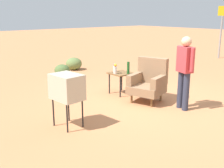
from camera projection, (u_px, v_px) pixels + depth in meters
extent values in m
plane|color=#C17A4C|center=(153.00, 102.00, 6.80)|extent=(60.00, 60.00, 0.00)
cylinder|color=brown|center=(132.00, 98.00, 6.71)|extent=(0.05, 0.05, 0.22)
cylinder|color=brown|center=(152.00, 102.00, 6.43)|extent=(0.05, 0.05, 0.22)
cylinder|color=brown|center=(142.00, 93.00, 7.14)|extent=(0.05, 0.05, 0.22)
cylinder|color=brown|center=(161.00, 97.00, 6.86)|extent=(0.05, 0.05, 0.22)
cube|color=#8C6B4C|center=(147.00, 89.00, 6.73)|extent=(0.95, 0.95, 0.20)
cube|color=#8C6B4C|center=(153.00, 70.00, 6.89)|extent=(0.77, 0.38, 0.64)
cube|color=#8C6B4C|center=(135.00, 78.00, 6.84)|extent=(0.34, 0.69, 0.26)
cube|color=#8C6B4C|center=(159.00, 82.00, 6.51)|extent=(0.34, 0.69, 0.26)
cylinder|color=black|center=(109.00, 84.00, 7.46)|extent=(0.04, 0.04, 0.55)
cylinder|color=black|center=(120.00, 87.00, 7.12)|extent=(0.04, 0.04, 0.55)
cylinder|color=black|center=(122.00, 81.00, 7.73)|extent=(0.04, 0.04, 0.55)
cylinder|color=black|center=(133.00, 84.00, 7.40)|extent=(0.04, 0.04, 0.55)
cube|color=brown|center=(121.00, 73.00, 7.36)|extent=(0.56, 0.56, 0.03)
cylinder|color=black|center=(83.00, 113.00, 5.25)|extent=(0.03, 0.03, 0.55)
cylinder|color=black|center=(69.00, 108.00, 5.55)|extent=(0.03, 0.03, 0.55)
cylinder|color=black|center=(67.00, 118.00, 5.00)|extent=(0.03, 0.03, 0.55)
cylinder|color=black|center=(53.00, 112.00, 5.30)|extent=(0.03, 0.03, 0.55)
cube|color=#BCB299|center=(67.00, 87.00, 5.15)|extent=(0.64, 0.50, 0.48)
cube|color=#383D3F|center=(76.00, 85.00, 5.30)|extent=(0.42, 0.05, 0.34)
cylinder|color=#2D3347|center=(181.00, 90.00, 6.30)|extent=(0.14, 0.14, 0.86)
cylinder|color=#2D3347|center=(186.00, 92.00, 6.12)|extent=(0.14, 0.14, 0.86)
cube|color=#BC383D|center=(185.00, 60.00, 6.03)|extent=(0.41, 0.32, 0.56)
cylinder|color=#BC383D|center=(179.00, 57.00, 6.24)|extent=(0.09, 0.09, 0.50)
cylinder|color=#BC383D|center=(192.00, 60.00, 5.81)|extent=(0.09, 0.09, 0.50)
sphere|color=#DBAD84|center=(187.00, 42.00, 5.94)|extent=(0.22, 0.22, 0.22)
cylinder|color=gray|center=(220.00, 37.00, 13.13)|extent=(0.08, 0.08, 2.00)
cube|color=yellow|center=(223.00, 11.00, 12.82)|extent=(0.33, 0.33, 0.44)
cylinder|color=silver|center=(114.00, 68.00, 7.44)|extent=(0.06, 0.06, 0.20)
cylinder|color=#1E5623|center=(128.00, 68.00, 7.18)|extent=(0.07, 0.07, 0.32)
cylinder|color=silver|center=(115.00, 70.00, 7.21)|extent=(0.09, 0.09, 0.18)
sphere|color=yellow|center=(115.00, 65.00, 7.18)|extent=(0.07, 0.07, 0.07)
sphere|color=#E04C66|center=(114.00, 65.00, 7.21)|extent=(0.07, 0.07, 0.07)
sphere|color=orange|center=(116.00, 65.00, 7.14)|extent=(0.07, 0.07, 0.07)
ellipsoid|color=#516B38|center=(62.00, 70.00, 9.55)|extent=(0.53, 0.53, 0.41)
ellipsoid|color=olive|center=(74.00, 64.00, 10.59)|extent=(0.61, 0.61, 0.48)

